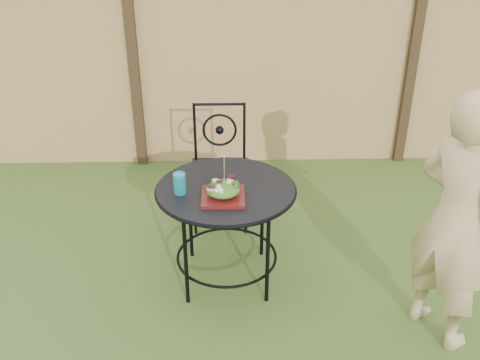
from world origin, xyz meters
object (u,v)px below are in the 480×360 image
Objects in this scene: salad_plate at (223,197)px; patio_table at (226,206)px; patio_chair at (220,163)px; diner at (457,222)px.

patio_table is at bearing 83.03° from salad_plate.
patio_chair is (-0.05, 0.81, -0.08)m from patio_table.
patio_chair is 0.98m from salad_plate.
patio_chair reaches higher than patio_table.
patio_chair is 0.61× the size of diner.
diner reaches higher than salad_plate.
salad_plate is (-0.02, -0.14, 0.15)m from patio_table.
salad_plate is at bearing -88.31° from patio_chair.
patio_table is at bearing 36.68° from diner.
diner reaches higher than patio_table.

